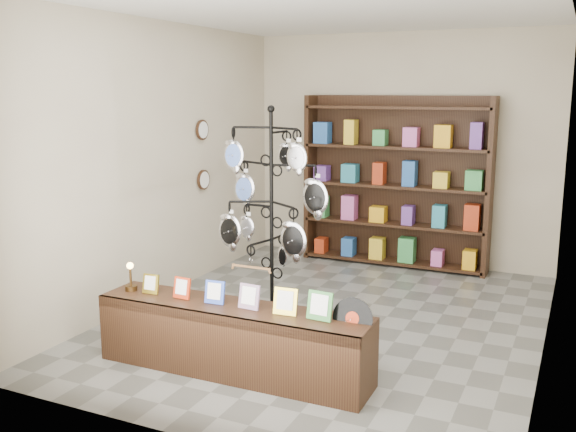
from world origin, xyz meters
The scene contains 6 objects.
ground centered at (0.00, 0.00, 0.00)m, with size 5.00×5.00×0.00m, color slate.
room_envelope centered at (0.00, 0.00, 1.85)m, with size 5.00×5.00×5.00m.
display_tree centered at (-0.45, -0.42, 1.23)m, with size 1.09×0.95×2.13m.
front_shelf centered at (-0.27, -1.49, 0.29)m, with size 2.31×0.49×0.82m.
back_shelving centered at (0.00, 2.30, 1.03)m, with size 2.42×0.36×2.20m.
wall_clocks centered at (-1.97, 0.80, 1.50)m, with size 0.03×0.24×0.84m.
Camera 1 is at (2.20, -5.75, 2.27)m, focal length 40.00 mm.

